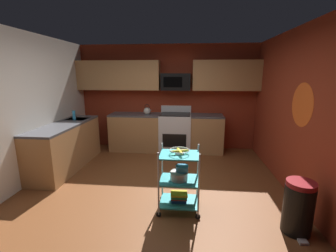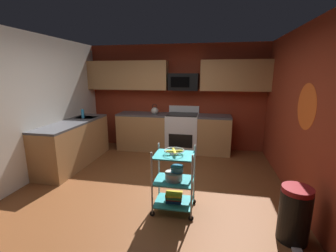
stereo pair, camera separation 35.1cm
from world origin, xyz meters
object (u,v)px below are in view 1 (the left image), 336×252
fruit_bowl (180,151)px  book_stack (179,197)px  microwave (176,82)px  rolling_cart (179,180)px  dish_soap_bottle (74,115)px  mixing_bowl_small (182,168)px  trash_can (298,207)px  kettle (147,111)px  mixing_bowl_large (179,175)px  oven_range (175,132)px

fruit_bowl → book_stack: bearing=-26.6°
microwave → rolling_cart: size_ratio=0.77×
fruit_bowl → dish_soap_bottle: (-2.35, 1.71, 0.14)m
fruit_bowl → mixing_bowl_small: (0.04, 0.03, -0.26)m
mixing_bowl_small → trash_can: trash_can is taller
book_stack → rolling_cart: bearing=90.0°
kettle → trash_can: bearing=-50.9°
kettle → mixing_bowl_large: bearing=-70.5°
oven_range → kettle: 0.87m
dish_soap_bottle → trash_can: size_ratio=0.30×
oven_range → book_stack: 2.60m
mixing_bowl_small → dish_soap_bottle: bearing=144.8°
mixing_bowl_large → kettle: 2.77m
fruit_bowl → dish_soap_bottle: 2.91m
fruit_bowl → mixing_bowl_large: bearing=-180.0°
book_stack → dish_soap_bottle: 3.02m
mixing_bowl_large → dish_soap_bottle: 2.95m
mixing_bowl_large → rolling_cart: bearing=0.0°
mixing_bowl_small → kettle: kettle is taller
oven_range → mixing_bowl_large: size_ratio=4.37×
rolling_cart → mixing_bowl_large: 0.07m
microwave → kettle: 0.99m
oven_range → book_stack: size_ratio=4.46×
mixing_bowl_large → kettle: kettle is taller
oven_range → microwave: microwave is taller
mixing_bowl_large → dish_soap_bottle: dish_soap_bottle is taller
kettle → trash_can: 3.81m
fruit_bowl → kettle: kettle is taller
oven_range → microwave: bearing=90.3°
dish_soap_bottle → fruit_bowl: bearing=-36.0°
trash_can → kettle: bearing=129.1°
mixing_bowl_large → mixing_bowl_small: mixing_bowl_small is taller
oven_range → fruit_bowl: bearing=-85.1°
dish_soap_bottle → book_stack: bearing=-36.0°
oven_range → kettle: size_ratio=4.17×
microwave → trash_can: microwave is taller
fruit_bowl → book_stack: fruit_bowl is taller
kettle → dish_soap_bottle: size_ratio=1.32×
microwave → oven_range: bearing=-89.7°
oven_range → dish_soap_bottle: size_ratio=5.50×
oven_range → fruit_bowl: size_ratio=4.04×
rolling_cart → kettle: size_ratio=3.47×
rolling_cart → fruit_bowl: bearing=180.0°
book_stack → oven_range: bearing=94.9°
oven_range → trash_can: bearing=-60.2°
mixing_bowl_small → book_stack: (-0.04, -0.03, -0.42)m
fruit_bowl → trash_can: 1.58m
mixing_bowl_large → book_stack: (0.00, 0.00, -0.32)m
dish_soap_bottle → trash_can: bearing=-28.3°
trash_can → mixing_bowl_small: bearing=165.7°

